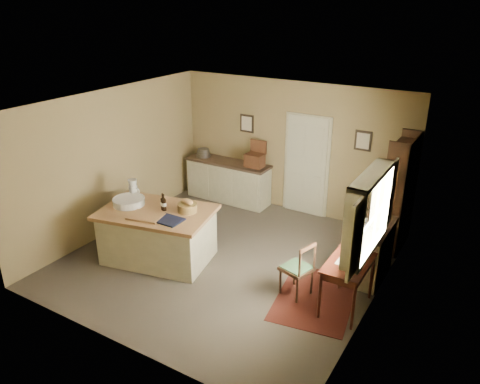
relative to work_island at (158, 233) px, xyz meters
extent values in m
plane|color=brown|center=(1.03, 0.56, -0.48)|extent=(5.00, 5.00, 0.00)
cube|color=olive|center=(1.03, 3.06, 0.87)|extent=(5.00, 0.10, 2.70)
cube|color=olive|center=(1.03, -1.94, 0.87)|extent=(5.00, 0.10, 2.70)
cube|color=olive|center=(-1.47, 0.56, 0.87)|extent=(0.10, 5.00, 2.70)
cube|color=olive|center=(3.53, 0.56, 0.87)|extent=(0.10, 5.00, 2.70)
plane|color=silver|center=(1.03, 0.56, 2.22)|extent=(5.00, 5.00, 0.00)
cube|color=beige|center=(1.38, 3.03, 0.57)|extent=(0.97, 0.06, 2.11)
cube|color=black|center=(-0.02, 3.04, 1.24)|extent=(0.32, 0.02, 0.38)
cube|color=beige|center=(-0.02, 3.02, 1.24)|extent=(0.24, 0.01, 0.30)
cube|color=black|center=(2.48, 3.04, 1.24)|extent=(0.32, 0.02, 0.38)
cube|color=beige|center=(2.48, 3.02, 1.24)|extent=(0.24, 0.01, 0.30)
cube|color=beige|center=(3.40, 0.36, 0.54)|extent=(0.25, 1.32, 0.06)
cube|color=beige|center=(3.40, 0.36, 1.60)|extent=(0.25, 1.32, 0.06)
cube|color=white|center=(3.52, 0.36, 1.07)|extent=(0.01, 1.20, 1.00)
cube|color=beige|center=(3.49, -0.46, 1.07)|extent=(0.04, 0.35, 1.00)
cube|color=beige|center=(3.49, 1.18, 1.07)|extent=(0.04, 0.35, 1.00)
cube|color=beige|center=(0.01, 0.00, -0.06)|extent=(1.90, 1.40, 0.85)
cube|color=#A77646|center=(0.01, 0.00, 0.40)|extent=(2.06, 1.56, 0.06)
cylinder|color=white|center=(-0.54, -0.05, 0.48)|extent=(0.54, 0.54, 0.11)
cube|color=#A77646|center=(0.04, -0.28, 0.44)|extent=(0.60, 0.48, 0.03)
cube|color=black|center=(0.43, -0.19, 0.44)|extent=(0.43, 0.35, 0.02)
cylinder|color=brown|center=(0.48, 0.24, 0.50)|extent=(0.32, 0.32, 0.14)
cylinder|color=black|center=(0.08, 0.10, 0.57)|extent=(0.08, 0.08, 0.29)
cylinder|color=black|center=(0.12, 0.08, 0.57)|extent=(0.08, 0.08, 0.29)
cube|color=beige|center=(-0.32, 2.76, -0.06)|extent=(1.87, 0.51, 0.85)
cube|color=#332319|center=(-0.32, 2.76, 0.39)|extent=(1.91, 0.54, 0.05)
cube|color=#4C2916|center=(0.33, 2.76, 0.56)|extent=(0.37, 0.28, 0.28)
cylinder|color=#59544F|center=(-0.97, 2.76, 0.51)|extent=(0.32, 0.32, 0.18)
cube|color=#4C1912|center=(2.78, 0.31, -0.48)|extent=(1.34, 1.75, 0.01)
cube|color=black|center=(3.23, 0.31, 0.27)|extent=(0.56, 0.92, 0.03)
cube|color=black|center=(3.23, 0.31, 0.20)|extent=(0.50, 0.86, 0.10)
cube|color=silver|center=(3.18, 0.31, 0.29)|extent=(0.22, 0.30, 0.01)
cylinder|color=black|center=(3.33, 0.57, 0.31)|extent=(0.05, 0.05, 0.05)
cylinder|color=black|center=(2.99, -0.11, -0.12)|extent=(0.04, 0.04, 0.72)
cylinder|color=black|center=(3.47, -0.11, -0.12)|extent=(0.04, 0.04, 0.72)
cylinder|color=black|center=(2.99, 0.73, -0.12)|extent=(0.04, 0.04, 0.72)
cylinder|color=black|center=(3.47, 0.73, -0.12)|extent=(0.04, 0.04, 0.72)
cube|color=beige|center=(3.23, 1.33, -0.06)|extent=(0.56, 1.02, 0.85)
cube|color=#332319|center=(3.23, 1.33, 0.39)|extent=(0.59, 1.06, 0.05)
cylinder|color=silver|center=(3.20, 1.18, 0.46)|extent=(0.25, 0.25, 0.09)
cube|color=black|center=(3.34, 2.11, 0.55)|extent=(0.35, 0.04, 2.06)
cube|color=black|center=(3.34, 3.00, 0.55)|extent=(0.35, 0.04, 2.06)
cube|color=black|center=(3.50, 2.56, 0.55)|extent=(0.02, 0.93, 2.06)
cube|color=black|center=(3.34, 2.56, -0.43)|extent=(0.35, 0.89, 0.03)
cube|color=black|center=(3.34, 2.56, 0.08)|extent=(0.35, 0.89, 0.03)
cube|color=black|center=(3.34, 2.56, 0.60)|extent=(0.35, 0.89, 0.03)
cube|color=black|center=(3.34, 2.56, 1.01)|extent=(0.35, 0.89, 0.03)
cube|color=black|center=(3.34, 2.56, 1.42)|extent=(0.35, 0.89, 0.03)
cylinder|color=white|center=(3.34, 2.56, 0.66)|extent=(0.12, 0.12, 0.11)
camera|label=1|loc=(4.83, -5.31, 3.71)|focal=35.00mm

